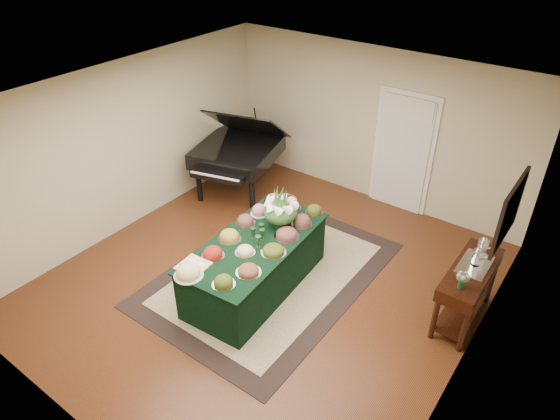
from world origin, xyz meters
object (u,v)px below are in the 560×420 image
Objects in this scene: floral_centerpiece at (280,208)px; mahogany_sideboard at (469,280)px; buffet_table at (256,265)px; grand_piano at (238,151)px.

mahogany_sideboard is (2.49, 0.59, -0.43)m from floral_centerpiece.
mahogany_sideboard reaches higher than buffet_table.
floral_centerpiece is (0.05, 0.50, 0.68)m from buffet_table.
floral_centerpiece is 2.59m from mahogany_sideboard.
grand_piano is (-1.97, 1.41, -0.26)m from floral_centerpiece.
grand_piano is at bearing 135.15° from buffet_table.
grand_piano is (-1.92, 1.91, 0.42)m from buffet_table.
grand_piano is at bearing 144.49° from floral_centerpiece.
buffet_table is 0.85m from floral_centerpiece.
buffet_table is at bearing -44.85° from grand_piano.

